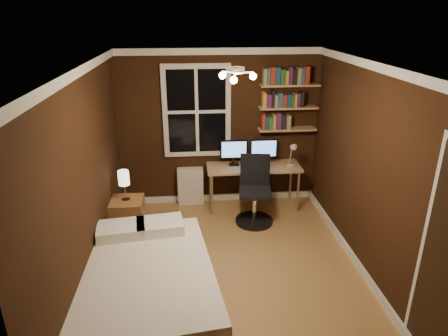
{
  "coord_description": "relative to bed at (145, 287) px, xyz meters",
  "views": [
    {
      "loc": [
        -0.49,
        -4.05,
        3.01
      ],
      "look_at": [
        -0.07,
        0.45,
        1.23
      ],
      "focal_mm": 32.0,
      "sensor_mm": 36.0,
      "label": 1
    }
  ],
  "objects": [
    {
      "name": "floor",
      "position": [
        1.0,
        0.53,
        -0.28
      ],
      "size": [
        4.2,
        4.2,
        0.0
      ],
      "primitive_type": "plane",
      "color": "olive",
      "rests_on": "ground"
    },
    {
      "name": "wall_back",
      "position": [
        1.0,
        2.63,
        0.97
      ],
      "size": [
        3.2,
        0.04,
        2.5
      ],
      "primitive_type": "cube",
      "color": "black",
      "rests_on": "ground"
    },
    {
      "name": "wall_left",
      "position": [
        -0.6,
        0.53,
        0.97
      ],
      "size": [
        0.04,
        4.2,
        2.5
      ],
      "primitive_type": "cube",
      "color": "black",
      "rests_on": "ground"
    },
    {
      "name": "wall_right",
      "position": [
        2.6,
        0.53,
        0.97
      ],
      "size": [
        0.04,
        4.2,
        2.5
      ],
      "primitive_type": "cube",
      "color": "black",
      "rests_on": "ground"
    },
    {
      "name": "ceiling",
      "position": [
        1.0,
        0.53,
        2.22
      ],
      "size": [
        3.2,
        4.2,
        0.02
      ],
      "primitive_type": "cube",
      "color": "white",
      "rests_on": "wall_back"
    },
    {
      "name": "window",
      "position": [
        0.65,
        2.59,
        1.27
      ],
      "size": [
        1.06,
        0.06,
        1.46
      ],
      "primitive_type": "cube",
      "color": "silver",
      "rests_on": "wall_back"
    },
    {
      "name": "ceiling_fixture",
      "position": [
        1.0,
        0.43,
        2.12
      ],
      "size": [
        0.44,
        0.44,
        0.18
      ],
      "primitive_type": null,
      "color": "beige",
      "rests_on": "ceiling"
    },
    {
      "name": "bookshelf_lower",
      "position": [
        2.08,
        2.51,
        0.97
      ],
      "size": [
        0.92,
        0.22,
        0.03
      ],
      "primitive_type": "cube",
      "color": "tan",
      "rests_on": "wall_back"
    },
    {
      "name": "books_row_lower",
      "position": [
        2.08,
        2.51,
        1.1
      ],
      "size": [
        0.42,
        0.16,
        0.23
      ],
      "primitive_type": null,
      "color": "maroon",
      "rests_on": "bookshelf_lower"
    },
    {
      "name": "bookshelf_middle",
      "position": [
        2.08,
        2.51,
        1.32
      ],
      "size": [
        0.92,
        0.22,
        0.03
      ],
      "primitive_type": "cube",
      "color": "tan",
      "rests_on": "wall_back"
    },
    {
      "name": "books_row_middle",
      "position": [
        2.08,
        2.51,
        1.45
      ],
      "size": [
        0.66,
        0.16,
        0.23
      ],
      "primitive_type": null,
      "color": "navy",
      "rests_on": "bookshelf_middle"
    },
    {
      "name": "bookshelf_upper",
      "position": [
        2.08,
        2.51,
        1.67
      ],
      "size": [
        0.92,
        0.22,
        0.03
      ],
      "primitive_type": "cube",
      "color": "tan",
      "rests_on": "wall_back"
    },
    {
      "name": "books_row_upper",
      "position": [
        2.08,
        2.51,
        1.8
      ],
      "size": [
        0.66,
        0.16,
        0.23
      ],
      "primitive_type": null,
      "color": "#275625",
      "rests_on": "bookshelf_upper"
    },
    {
      "name": "bed",
      "position": [
        0.0,
        0.0,
        0.0
      ],
      "size": [
        1.65,
        2.12,
        0.66
      ],
      "rotation": [
        0.0,
        0.0,
        0.13
      ],
      "color": "brown",
      "rests_on": "ground"
    },
    {
      "name": "nightstand",
      "position": [
        -0.38,
        1.56,
        -0.0
      ],
      "size": [
        0.46,
        0.46,
        0.57
      ],
      "primitive_type": "cube",
      "rotation": [
        0.0,
        0.0,
        -0.02
      ],
      "color": "brown",
      "rests_on": "ground"
    },
    {
      "name": "bedside_lamp",
      "position": [
        -0.38,
        1.56,
        0.5
      ],
      "size": [
        0.15,
        0.15,
        0.44
      ],
      "primitive_type": null,
      "color": "beige",
      "rests_on": "nightstand"
    },
    {
      "name": "radiator",
      "position": [
        0.52,
        2.51,
        0.03
      ],
      "size": [
        0.42,
        0.15,
        0.63
      ],
      "primitive_type": "cube",
      "color": "silver",
      "rests_on": "ground"
    },
    {
      "name": "desk",
      "position": [
        1.53,
        2.33,
        0.36
      ],
      "size": [
        1.49,
        0.56,
        0.71
      ],
      "color": "tan",
      "rests_on": "ground"
    },
    {
      "name": "monitor_left",
      "position": [
        1.22,
        2.4,
        0.63
      ],
      "size": [
        0.43,
        0.12,
        0.42
      ],
      "primitive_type": null,
      "color": "black",
      "rests_on": "desk"
    },
    {
      "name": "monitor_right",
      "position": [
        1.7,
        2.4,
        0.63
      ],
      "size": [
        0.43,
        0.12,
        0.42
      ],
      "primitive_type": null,
      "color": "black",
      "rests_on": "desk"
    },
    {
      "name": "desk_lamp",
      "position": [
        2.1,
        2.19,
        0.64
      ],
      "size": [
        0.14,
        0.32,
        0.44
      ],
      "primitive_type": null,
      "color": "silver",
      "rests_on": "desk"
    },
    {
      "name": "office_chair",
      "position": [
        1.47,
        1.83,
        0.11
      ],
      "size": [
        0.57,
        0.57,
        1.03
      ],
      "rotation": [
        0.0,
        0.0,
        -0.13
      ],
      "color": "black",
      "rests_on": "ground"
    }
  ]
}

